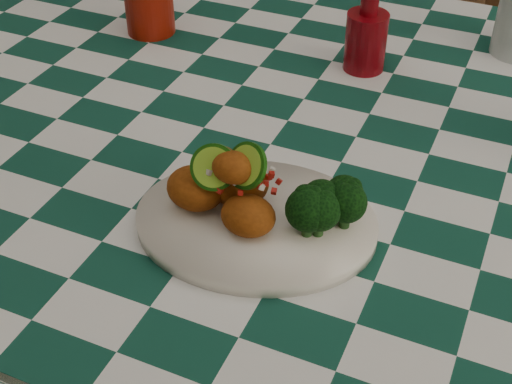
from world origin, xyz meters
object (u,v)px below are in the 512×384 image
at_px(fried_chicken_pile, 236,183).
at_px(ketchup_bottle, 367,28).
at_px(wooden_chair_left, 274,55).
at_px(plate, 256,222).
at_px(dining_table, 336,324).

bearing_deg(fried_chicken_pile, ketchup_bottle, 86.54).
relative_size(ketchup_bottle, wooden_chair_left, 0.15).
xyz_separation_m(plate, ketchup_bottle, (0.00, 0.42, 0.06)).
xyz_separation_m(fried_chicken_pile, ketchup_bottle, (0.03, 0.42, 0.01)).
height_order(plate, fried_chicken_pile, fried_chicken_pile).
height_order(ketchup_bottle, wooden_chair_left, ketchup_bottle).
relative_size(fried_chicken_pile, ketchup_bottle, 0.96).
relative_size(dining_table, wooden_chair_left, 1.86).
bearing_deg(plate, wooden_chair_left, 111.27).
bearing_deg(dining_table, plate, -102.33).
bearing_deg(fried_chicken_pile, wooden_chair_left, 110.04).
bearing_deg(ketchup_bottle, fried_chicken_pile, -93.46).
distance_m(ketchup_bottle, wooden_chair_left, 0.81).
bearing_deg(wooden_chair_left, dining_table, -43.65).
height_order(fried_chicken_pile, ketchup_bottle, ketchup_bottle).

